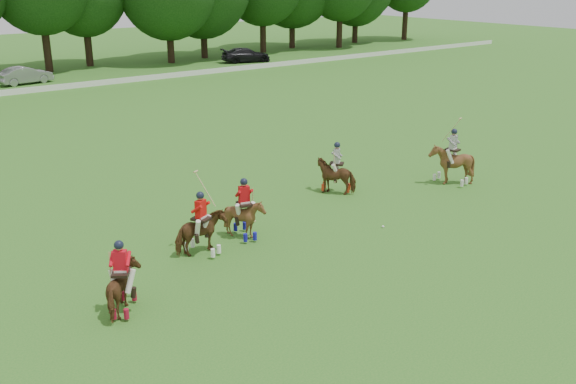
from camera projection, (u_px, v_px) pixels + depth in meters
ground at (353, 275)px, 19.72m from camera, size 180.00×180.00×0.00m
boundary_rail at (6, 93)px, 48.10m from camera, size 120.00×0.10×0.44m
car_mid at (25, 75)px, 52.91m from camera, size 4.55×2.22×1.44m
car_right at (246, 55)px, 65.63m from camera, size 5.36×3.32×1.45m
polo_red_a at (123, 287)px, 17.34m from camera, size 1.57×1.75×2.11m
polo_red_b at (202, 233)px, 20.93m from camera, size 1.81×1.71×2.71m
polo_red_c at (245, 217)px, 22.26m from camera, size 1.45×1.56×2.17m
polo_stripe_a at (336, 175)px, 26.88m from camera, size 1.69×1.81×2.17m
polo_stripe_b at (451, 164)px, 27.89m from camera, size 1.76×1.90×3.01m
polo_ball at (383, 227)px, 23.33m from camera, size 0.09×0.09×0.09m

